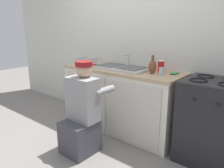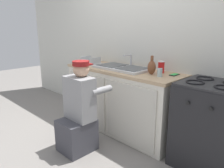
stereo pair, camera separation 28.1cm
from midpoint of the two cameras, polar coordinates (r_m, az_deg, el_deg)
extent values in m
plane|color=gray|center=(3.16, 1.30, -13.32)|extent=(12.00, 12.00, 0.00)
cube|color=silver|center=(3.30, 9.36, 10.44)|extent=(6.00, 0.10, 2.50)
cube|color=silver|center=(3.19, 5.07, -4.49)|extent=(1.73, 0.60, 0.88)
cube|color=beige|center=(3.25, -4.11, -4.09)|extent=(0.76, 0.02, 0.77)
cube|color=beige|center=(2.72, 7.58, -8.04)|extent=(0.76, 0.02, 0.77)
cube|color=tan|center=(3.07, 5.27, 3.60)|extent=(1.77, 0.62, 0.04)
cube|color=silver|center=(3.06, 5.28, 4.23)|extent=(0.80, 0.44, 0.03)
cube|color=#4C4F51|center=(3.18, 2.65, 5.02)|extent=(0.33, 0.35, 0.01)
cube|color=#4C4F51|center=(2.95, 8.14, 4.09)|extent=(0.33, 0.35, 0.01)
cylinder|color=#B7BABF|center=(3.20, 7.50, 5.97)|extent=(0.02, 0.02, 0.18)
cylinder|color=#B7BABF|center=(3.12, 6.65, 7.46)|extent=(0.02, 0.16, 0.02)
cube|color=black|center=(2.63, 26.81, -10.01)|extent=(0.62, 0.60, 0.91)
cube|color=#262628|center=(2.48, 28.05, -0.09)|extent=(0.61, 0.59, 0.02)
torus|color=black|center=(2.41, 24.08, 0.40)|extent=(0.19, 0.19, 0.02)
torus|color=black|center=(2.63, 25.98, 1.31)|extent=(0.19, 0.19, 0.02)
cylinder|color=black|center=(2.27, 22.61, -4.66)|extent=(0.04, 0.02, 0.04)
cylinder|color=black|center=(2.21, 27.84, -5.82)|extent=(0.04, 0.02, 0.04)
cube|color=#3F3F47|center=(2.76, -6.22, -13.14)|extent=(0.36, 0.40, 0.40)
cube|color=gray|center=(2.61, -5.47, -3.77)|extent=(0.38, 0.22, 0.52)
sphere|color=tan|center=(2.55, -4.97, 3.81)|extent=(0.19, 0.19, 0.19)
cylinder|color=maroon|center=(2.54, -5.01, 5.39)|extent=(0.20, 0.20, 0.06)
cube|color=maroon|center=(2.60, -3.55, 5.21)|extent=(0.13, 0.09, 0.02)
cylinder|color=gray|center=(2.84, -4.62, -0.34)|extent=(0.08, 0.30, 0.08)
cylinder|color=gray|center=(2.60, 0.28, -1.72)|extent=(0.08, 0.30, 0.08)
cylinder|color=#ADC6CC|center=(2.65, 15.38, 2.89)|extent=(0.06, 0.06, 0.10)
cube|color=black|center=(2.80, 18.79, 2.27)|extent=(0.07, 0.14, 0.01)
cube|color=green|center=(2.79, 18.80, 2.39)|extent=(0.06, 0.12, 0.00)
cube|color=#B2B7BC|center=(3.47, -3.27, 5.42)|extent=(0.28, 0.22, 0.02)
cube|color=#B2B7BC|center=(3.55, -4.58, 6.43)|extent=(0.01, 0.21, 0.10)
cube|color=#B2B7BC|center=(3.38, -1.93, 6.04)|extent=(0.01, 0.21, 0.10)
cylinder|color=red|center=(2.87, 15.48, 4.16)|extent=(0.08, 0.08, 0.14)
cylinder|color=white|center=(2.86, 15.59, 5.66)|extent=(0.08, 0.08, 0.01)
ellipsoid|color=brown|center=(2.76, 13.21, 4.21)|extent=(0.10, 0.10, 0.17)
cylinder|color=brown|center=(2.74, 13.35, 6.57)|extent=(0.04, 0.04, 0.06)
camera|label=1|loc=(0.14, -87.28, 0.72)|focal=35.00mm
camera|label=2|loc=(0.14, 92.72, -0.72)|focal=35.00mm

